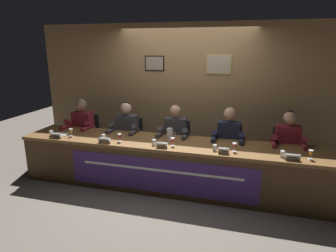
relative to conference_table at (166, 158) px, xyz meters
The scene contains 30 objects.
ground_plane 0.54m from the conference_table, 89.71° to the left, with size 12.00×12.00×0.00m, color #70665B.
wall_back_panelled 1.59m from the conference_table, 89.96° to the left, with size 5.94×0.14×2.60m.
conference_table is the anchor object (origin of this frame).
chair_far_left 1.92m from the conference_table, 157.88° to the left, with size 0.44×0.45×0.92m.
panelist_far_left 1.86m from the conference_table, 163.63° to the left, with size 0.51×0.48×1.25m.
nameplate_far_left 1.83m from the conference_table, behind, with size 0.20×0.06×0.08m.
juice_glass_far_left 1.64m from the conference_table, behind, with size 0.06×0.06×0.12m.
water_cup_far_left 1.96m from the conference_table, behind, with size 0.06×0.06×0.08m.
chair_left 1.15m from the conference_table, 140.88° to the left, with size 0.44×0.45×0.92m.
panelist_left 1.05m from the conference_table, 149.56° to the left, with size 0.51×0.48×1.25m.
nameplate_left 0.98m from the conference_table, 168.11° to the right, with size 0.19×0.06×0.08m.
juice_glass_left 0.79m from the conference_table, behind, with size 0.06×0.06×0.12m.
water_cup_left 1.04m from the conference_table, behind, with size 0.06×0.06×0.08m.
chair_center 0.73m from the conference_table, 89.95° to the left, with size 0.44×0.45×0.92m.
panelist_center 0.56m from the conference_table, 89.93° to the left, with size 0.51×0.48×1.25m.
nameplate_center 0.31m from the conference_table, 92.85° to the right, with size 0.16×0.06×0.08m.
juice_glass_center 0.33m from the conference_table, 22.88° to the right, with size 0.06×0.06×0.12m.
water_cup_center 0.32m from the conference_table, 148.72° to the right, with size 0.06×0.06×0.08m.
chair_right 1.15m from the conference_table, 39.08° to the left, with size 0.44×0.45×0.92m.
panelist_right 1.05m from the conference_table, 30.40° to the left, with size 0.51×0.48×1.25m.
nameplate_right 0.93m from the conference_table, 10.88° to the right, with size 0.15×0.06×0.08m.
juice_glass_right 1.06m from the conference_table, ahead, with size 0.06×0.06×0.12m.
water_cup_right 0.80m from the conference_table, ahead, with size 0.06×0.06×0.08m.
chair_far_right 1.92m from the conference_table, 22.10° to the left, with size 0.44×0.45×0.92m.
panelist_far_right 1.86m from the conference_table, 16.36° to the left, with size 0.51×0.48×1.25m.
nameplate_far_right 1.79m from the conference_table, ahead, with size 0.19×0.06×0.08m.
juice_glass_far_right 2.02m from the conference_table, ahead, with size 0.06×0.06×0.12m.
water_cup_far_right 1.67m from the conference_table, ahead, with size 0.06×0.06×0.08m.
water_pitcher_central 0.38m from the conference_table, 87.57° to the left, with size 0.15×0.10×0.21m.
document_stack_far_left 1.83m from the conference_table, behind, with size 0.22×0.17×0.01m.
Camera 1 is at (1.17, -4.15, 2.17)m, focal length 31.24 mm.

